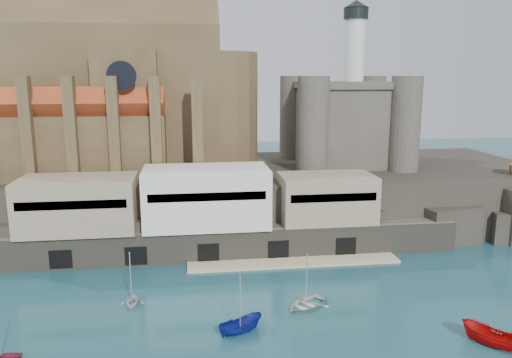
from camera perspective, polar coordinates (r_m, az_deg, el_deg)
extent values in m
plane|color=#17454E|center=(55.42, 6.23, -16.34)|extent=(300.00, 300.00, 0.00)
cube|color=black|center=(90.72, 0.33, -1.68)|extent=(100.00, 34.00, 10.00)
cube|color=black|center=(78.93, -26.49, -6.50)|extent=(9.00, 5.00, 6.00)
cube|color=black|center=(75.22, -14.83, -6.50)|extent=(9.00, 5.00, 6.00)
cube|color=black|center=(74.90, -1.75, -6.18)|extent=(9.00, 5.00, 6.00)
cube|color=black|center=(78.36, 10.78, -5.57)|extent=(9.00, 5.00, 6.00)
cube|color=black|center=(84.66, 21.16, -4.87)|extent=(9.00, 5.00, 6.00)
cube|color=#5C5749|center=(73.96, -4.00, -7.05)|extent=(70.00, 6.00, 4.50)
cube|color=#C4B582|center=(71.75, 4.37, -9.44)|extent=(30.00, 4.00, 0.40)
cube|color=black|center=(73.54, -21.40, -8.51)|extent=(3.00, 0.40, 2.60)
cube|color=black|center=(71.77, -13.55, -8.51)|extent=(3.00, 0.40, 2.60)
cube|color=black|center=(71.36, -5.46, -8.34)|extent=(3.00, 0.40, 2.60)
cube|color=black|center=(72.35, 2.56, -8.01)|extent=(3.00, 0.40, 2.60)
cube|color=black|center=(74.67, 10.20, -7.56)|extent=(3.00, 0.40, 2.60)
cube|color=gray|center=(74.82, -19.60, -2.71)|extent=(16.00, 9.00, 7.50)
cube|color=silver|center=(73.02, -5.68, -2.01)|extent=(18.00, 9.00, 8.50)
cube|color=gray|center=(75.88, 8.05, -2.13)|extent=(14.00, 8.00, 7.00)
cube|color=#4B3B23|center=(90.59, -16.56, 8.70)|extent=(38.00, 14.00, 24.00)
cube|color=#4B3B23|center=(90.86, -17.01, 16.27)|extent=(38.00, 13.01, 13.01)
cylinder|color=#4B3B23|center=(89.77, -4.31, 7.84)|extent=(14.00, 14.00, 20.00)
cube|color=#4B3B23|center=(90.17, -13.95, 7.55)|extent=(10.00, 20.00, 20.00)
cube|color=#4B3B23|center=(82.64, -20.01, 3.35)|extent=(28.00, 5.00, 10.00)
cube|color=#4B3B23|center=(101.13, -17.76, 4.91)|extent=(28.00, 5.00, 10.00)
cube|color=#A73C1C|center=(82.03, -20.34, 7.91)|extent=(28.00, 5.66, 5.66)
cube|color=#A73C1C|center=(100.63, -17.99, 8.64)|extent=(28.00, 5.66, 5.66)
cylinder|color=black|center=(78.01, -15.13, 11.31)|extent=(4.40, 0.30, 4.40)
cube|color=#4B3B23|center=(80.89, -24.63, 4.97)|extent=(1.60, 2.20, 16.00)
cube|color=#4B3B23|center=(79.30, -20.34, 5.19)|extent=(1.60, 2.20, 16.00)
cube|color=#4B3B23|center=(78.16, -15.88, 5.39)|extent=(1.60, 2.20, 16.00)
cube|color=#4B3B23|center=(77.51, -11.33, 5.56)|extent=(1.60, 2.20, 16.00)
cube|color=#4B3B23|center=(77.35, -6.72, 5.69)|extent=(1.60, 2.20, 16.00)
cube|color=#463F37|center=(93.22, 10.10, 5.99)|extent=(16.00, 16.00, 14.00)
cube|color=#463F37|center=(92.80, 10.26, 10.54)|extent=(17.00, 17.00, 1.20)
cylinder|color=#463F37|center=(83.29, 6.50, 6.12)|extent=(5.20, 5.20, 16.00)
cylinder|color=#463F37|center=(88.52, 16.66, 6.04)|extent=(5.20, 5.20, 16.00)
cylinder|color=#463F37|center=(98.82, 4.25, 7.03)|extent=(5.20, 5.20, 16.00)
cylinder|color=#463F37|center=(103.27, 13.04, 6.97)|extent=(5.20, 5.20, 16.00)
cylinder|color=silver|center=(95.39, 11.19, 13.90)|extent=(3.60, 3.60, 12.00)
cylinder|color=black|center=(95.94, 11.36, 18.07)|extent=(4.40, 4.40, 2.00)
cone|color=black|center=(96.14, 11.40, 19.02)|extent=(4.60, 4.60, 1.40)
cube|color=black|center=(89.56, 26.93, -4.81)|extent=(6.00, 5.00, 5.00)
cylinder|color=#4B3B23|center=(92.91, 27.02, 0.69)|extent=(0.36, 0.36, 3.20)
imported|color=navy|center=(53.94, -1.79, -17.11)|extent=(2.57, 2.54, 5.05)
imported|color=silver|center=(61.33, -13.97, -13.74)|extent=(2.98, 1.82, 3.45)
imported|color=#B30606|center=(56.59, 25.24, -16.84)|extent=(3.15, 3.15, 5.86)
imported|color=beige|center=(59.46, 5.75, -14.28)|extent=(3.34, 3.97, 5.68)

